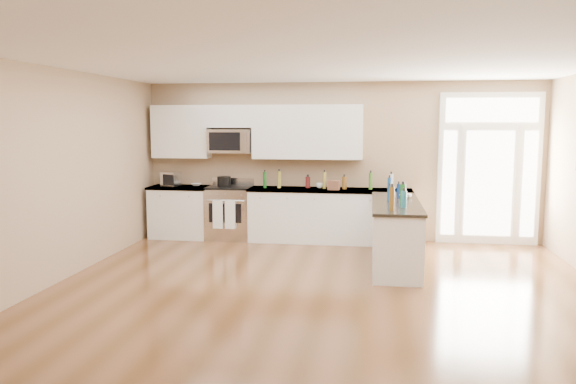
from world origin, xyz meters
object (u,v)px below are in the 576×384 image
at_px(peninsula_cabinet, 395,236).
at_px(toaster_oven, 171,179).
at_px(stockpot, 224,181).
at_px(kitchen_range, 230,212).

height_order(peninsula_cabinet, toaster_oven, toaster_oven).
distance_m(peninsula_cabinet, stockpot, 3.40).
bearing_deg(peninsula_cabinet, toaster_oven, 160.18).
relative_size(kitchen_range, toaster_oven, 3.56).
height_order(kitchen_range, toaster_oven, toaster_oven).
distance_m(peninsula_cabinet, kitchen_range, 3.23).
bearing_deg(stockpot, kitchen_range, -23.97).
relative_size(kitchen_range, stockpot, 4.36).
height_order(stockpot, toaster_oven, toaster_oven).
bearing_deg(stockpot, peninsula_cabinet, -26.59).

